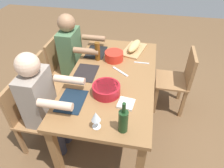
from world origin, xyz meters
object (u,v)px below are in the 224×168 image
(chair_near_right, at_px, (30,113))
(bread_loaf, at_px, (134,46))
(diner_near_right, at_px, (42,100))
(chair_far_left, at_px, (179,78))
(beer_bottle, at_px, (97,51))
(napkin_stack, at_px, (126,104))
(serving_bowl_salad, at_px, (106,89))
(cutting_board, at_px, (134,50))
(chair_near_center, at_px, (49,86))
(dining_table, at_px, (112,83))
(chair_near_left, at_px, (63,65))
(wine_bottle, at_px, (123,121))
(wine_glass, at_px, (96,117))
(diner_near_left, at_px, (74,53))
(serving_bowl_pasta, at_px, (114,56))

(chair_near_right, relative_size, bread_loaf, 2.66)
(diner_near_right, relative_size, chair_far_left, 1.41)
(chair_near_right, height_order, diner_near_right, diner_near_right)
(beer_bottle, relative_size, napkin_stack, 1.57)
(chair_near_right, height_order, serving_bowl_salad, chair_near_right)
(diner_near_right, xyz_separation_m, cutting_board, (-1.03, 0.76, 0.05))
(chair_near_right, relative_size, chair_near_center, 1.00)
(dining_table, xyz_separation_m, chair_near_left, (-0.45, -0.77, -0.17))
(chair_near_left, bearing_deg, wine_bottle, 41.18)
(chair_near_right, bearing_deg, chair_near_left, 180.00)
(wine_glass, bearing_deg, wine_bottle, 92.62)
(dining_table, distance_m, napkin_stack, 0.46)
(beer_bottle, height_order, wine_glass, beer_bottle)
(chair_near_right, distance_m, chair_near_center, 0.45)
(bread_loaf, height_order, napkin_stack, bread_loaf)
(chair_near_center, relative_size, serving_bowl_salad, 3.22)
(dining_table, relative_size, diner_near_left, 1.36)
(chair_near_center, height_order, napkin_stack, chair_near_center)
(dining_table, distance_m, beer_bottle, 0.42)
(bread_loaf, height_order, wine_bottle, wine_bottle)
(serving_bowl_salad, bearing_deg, chair_near_left, -133.70)
(wine_glass, relative_size, napkin_stack, 1.19)
(chair_near_left, relative_size, bread_loaf, 2.66)
(chair_near_left, bearing_deg, beer_bottle, 73.51)
(chair_near_right, relative_size, chair_far_left, 1.00)
(chair_near_right, relative_size, beer_bottle, 3.86)
(dining_table, bearing_deg, chair_near_center, -90.00)
(beer_bottle, xyz_separation_m, wine_glass, (0.98, 0.23, 0.01))
(chair_near_center, height_order, serving_bowl_salad, chair_near_center)
(wine_glass, bearing_deg, dining_table, -179.37)
(beer_bottle, distance_m, napkin_stack, 0.81)
(chair_near_right, height_order, diner_near_left, diner_near_left)
(chair_far_left, distance_m, napkin_stack, 1.05)
(diner_near_right, bearing_deg, wine_glass, 67.60)
(chair_near_left, bearing_deg, cutting_board, 98.05)
(chair_far_left, bearing_deg, serving_bowl_salad, -46.63)
(cutting_board, height_order, napkin_stack, napkin_stack)
(serving_bowl_pasta, bearing_deg, serving_bowl_salad, 3.07)
(dining_table, xyz_separation_m, diner_near_left, (-0.45, -0.59, 0.05))
(beer_bottle, bearing_deg, dining_table, 38.31)
(diner_near_left, relative_size, beer_bottle, 5.45)
(chair_near_center, xyz_separation_m, chair_near_left, (-0.45, 0.00, 0.00))
(serving_bowl_salad, distance_m, wine_glass, 0.41)
(dining_table, height_order, beer_bottle, beer_bottle)
(chair_near_right, height_order, chair_near_center, same)
(chair_near_right, xyz_separation_m, bread_loaf, (-1.03, 0.94, 0.32))
(serving_bowl_pasta, bearing_deg, chair_near_right, -43.86)
(chair_near_center, xyz_separation_m, cutting_board, (-0.58, 0.94, 0.27))
(dining_table, height_order, cutting_board, cutting_board)
(dining_table, height_order, napkin_stack, napkin_stack)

